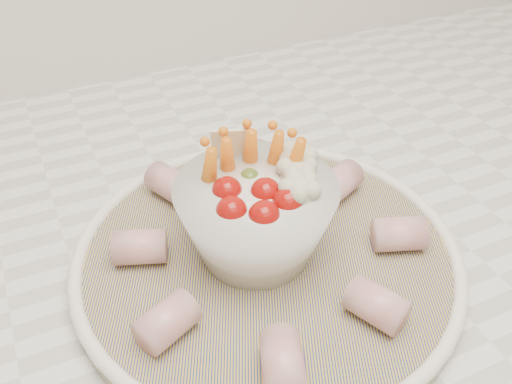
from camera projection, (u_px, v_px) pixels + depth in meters
name	position (u px, v px, depth m)	size (l,w,h in m)	color
serving_platter	(267.00, 256.00, 0.51)	(0.45, 0.45, 0.02)	navy
veggie_bowl	(257.00, 214.00, 0.48)	(0.14, 0.14, 0.11)	silver
cured_meat_rolls	(266.00, 241.00, 0.49)	(0.27, 0.28, 0.03)	#B75361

